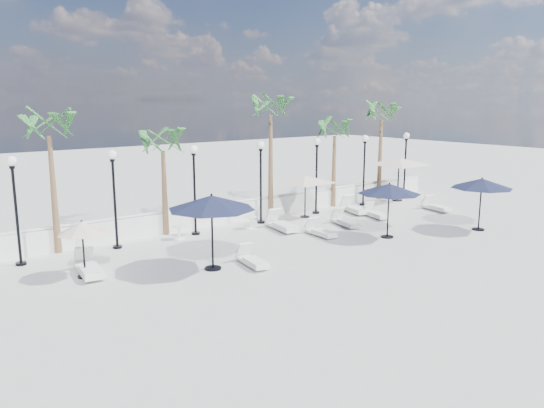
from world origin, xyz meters
TOP-DOWN VIEW (x-y plane):
  - ground at (0.00, 0.00)m, footprint 100.00×100.00m
  - balustrade at (0.00, 7.50)m, footprint 26.00×0.30m
  - lamppost_0 at (-10.50, 6.50)m, footprint 0.36×0.36m
  - lamppost_1 at (-7.00, 6.50)m, footprint 0.36×0.36m
  - lamppost_2 at (-3.50, 6.50)m, footprint 0.36×0.36m
  - lamppost_3 at (0.00, 6.50)m, footprint 0.36×0.36m
  - lamppost_4 at (3.50, 6.50)m, footprint 0.36×0.36m
  - lamppost_5 at (7.00, 6.50)m, footprint 0.36×0.36m
  - lamppost_6 at (10.50, 6.50)m, footprint 0.36×0.36m
  - palm_0 at (-9.00, 7.30)m, footprint 2.60×2.60m
  - palm_1 at (-4.50, 7.30)m, footprint 2.60×2.60m
  - palm_2 at (1.20, 7.30)m, footprint 2.60×2.60m
  - palm_3 at (5.50, 7.30)m, footprint 2.60×2.60m
  - palm_4 at (9.20, 7.30)m, footprint 2.60×2.60m
  - lounger_1 at (-4.15, 1.43)m, footprint 0.80×1.74m
  - lounger_2 at (-8.99, 3.94)m, footprint 0.91×2.06m
  - lounger_3 at (0.55, 3.01)m, footprint 0.67×1.72m
  - lounger_4 at (-0.10, 4.82)m, footprint 0.99×2.14m
  - lounger_5 at (2.73, 3.67)m, footprint 0.97×1.87m
  - lounger_6 at (5.13, 3.97)m, footprint 0.97×1.77m
  - lounger_7 at (5.11, 5.37)m, footprint 1.19×2.11m
  - lounger_8 at (8.92, 3.15)m, footprint 0.93×1.85m
  - side_table_0 at (-4.44, 6.20)m, footprint 0.59×0.59m
  - side_table_1 at (-1.03, 5.88)m, footprint 0.57×0.57m
  - side_table_2 at (8.69, 6.20)m, footprint 0.47×0.47m
  - parasol_navy_left at (-5.43, 1.96)m, footprint 2.98×2.98m
  - parasol_navy_mid at (2.62, 1.11)m, footprint 2.62×2.62m
  - parasol_navy_right at (6.84, -0.53)m, footprint 2.65×2.65m
  - parasol_cream_sq_a at (2.49, 6.20)m, footprint 4.50×4.50m
  - parasol_cream_sq_b at (9.56, 6.20)m, footprint 5.28×5.28m
  - parasol_cream_small at (-9.17, 3.82)m, footprint 1.56×1.56m

SIDE VIEW (x-z plane):
  - ground at x=0.00m, z-range 0.00..0.00m
  - lounger_1 at x=-4.15m, z-range -0.10..0.53m
  - lounger_3 at x=0.55m, z-range -0.10..0.53m
  - lounger_6 at x=5.13m, z-range -0.10..0.53m
  - lounger_8 at x=8.92m, z-range -0.11..0.56m
  - lounger_5 at x=2.73m, z-range -0.11..0.56m
  - lounger_2 at x=-8.99m, z-range -0.12..0.62m
  - lounger_7 at x=5.11m, z-range -0.12..0.63m
  - lounger_4 at x=-0.10m, z-range -0.13..0.64m
  - side_table_2 at x=8.69m, z-range 0.05..0.51m
  - side_table_1 at x=-1.03m, z-range 0.06..0.62m
  - side_table_0 at x=-4.44m, z-range 0.06..0.63m
  - balustrade at x=0.00m, z-range -0.04..0.97m
  - parasol_cream_small at x=-9.17m, z-range 0.68..2.59m
  - parasol_cream_sq_a at x=2.49m, z-range 0.94..3.15m
  - parasol_navy_mid at x=2.62m, z-range 0.89..3.24m
  - parasol_navy_right at x=6.84m, z-range 0.90..3.27m
  - parasol_navy_left at x=-5.43m, z-range 1.00..3.63m
  - parasol_cream_sq_b at x=9.56m, z-range 1.12..3.77m
  - lamppost_0 at x=-10.50m, z-range 0.57..4.41m
  - lamppost_1 at x=-7.00m, z-range 0.57..4.41m
  - lamppost_2 at x=-3.50m, z-range 0.57..4.41m
  - lamppost_3 at x=0.00m, z-range 0.57..4.41m
  - lamppost_4 at x=3.50m, z-range 0.57..4.41m
  - lamppost_5 at x=7.00m, z-range 0.57..4.41m
  - lamppost_6 at x=10.50m, z-range 0.57..4.41m
  - palm_1 at x=-4.50m, z-range 1.40..6.10m
  - palm_3 at x=5.50m, z-range 1.50..6.40m
  - palm_0 at x=-9.00m, z-range 1.78..7.28m
  - palm_4 at x=9.20m, z-range 1.88..7.58m
  - palm_2 at x=1.20m, z-range 2.07..8.17m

